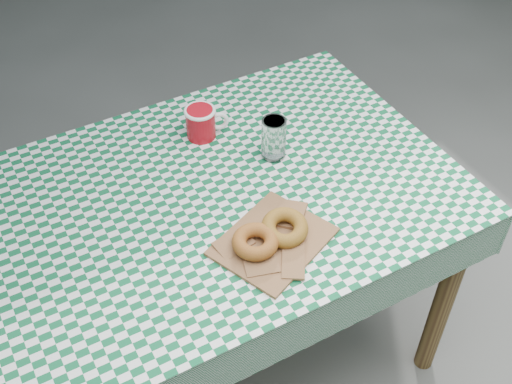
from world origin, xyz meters
The scene contains 8 objects.
ground centered at (0.00, 0.00, 0.00)m, with size 60.00×60.00×0.00m, color #51514C.
table centered at (-0.02, -0.20, 0.38)m, with size 1.28×0.85×0.75m, color #50311B.
tablecloth centered at (-0.02, -0.20, 0.75)m, with size 1.30×0.87×0.01m, color #0E5932.
paper_bag centered at (0.05, -0.42, 0.76)m, with size 0.27×0.21×0.01m, color #8D603D.
bagel_front centered at (0.00, -0.42, 0.79)m, with size 0.11×0.11×0.04m, color brown.
bagel_back centered at (0.08, -0.41, 0.79)m, with size 0.11×0.11×0.04m, color brown.
coffee_mug centered at (0.06, 0.03, 0.80)m, with size 0.17×0.17×0.09m, color #A80A15, non-canonical shape.
drinking_glass centered at (0.20, -0.14, 0.82)m, with size 0.07×0.07×0.12m, color silver.
Camera 1 is at (-0.47, -1.30, 1.92)m, focal length 44.73 mm.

